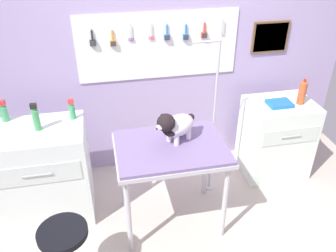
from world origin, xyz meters
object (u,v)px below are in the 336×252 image
dog (175,125)px  grooming_table (171,154)px  grooming_arm (212,127)px  cabinet_right (276,138)px  stool (64,241)px  shampoo_bottle (72,110)px  soda_bottle (302,92)px  counter_left (45,173)px

dog → grooming_table: bearing=-130.4°
grooming_arm → cabinet_right: size_ratio=1.89×
grooming_table → grooming_arm: (0.48, 0.36, -0.01)m
stool → shampoo_bottle: (0.10, 1.00, 0.52)m
shampoo_bottle → grooming_arm: bearing=-5.2°
stool → shampoo_bottle: bearing=84.2°
grooming_table → shampoo_bottle: 0.96m
stool → soda_bottle: 2.58m
shampoo_bottle → grooming_table: bearing=-31.0°
grooming_table → cabinet_right: (1.27, 0.52, -0.33)m
grooming_arm → cabinet_right: 0.87m
stool → soda_bottle: size_ratio=2.26×
grooming_arm → dog: size_ratio=4.04×
soda_bottle → shampoo_bottle: bearing=179.9°
dog → grooming_arm: bearing=35.2°
grooming_table → dog: size_ratio=2.37×
grooming_table → soda_bottle: size_ratio=3.53×
stool → shampoo_bottle: 1.13m
dog → cabinet_right: bearing=20.7°
dog → counter_left: (-1.15, 0.29, -0.54)m
grooming_table → stool: (-0.89, -0.52, -0.26)m
grooming_arm → shampoo_bottle: grooming_arm is taller
cabinet_right → soda_bottle: 0.58m
soda_bottle → grooming_arm: bearing=-173.4°
dog → soda_bottle: dog is taller
stool → dog: bearing=31.4°
grooming_arm → soda_bottle: grooming_arm is taller
cabinet_right → soda_bottle: bearing=-14.8°
soda_bottle → stool: bearing=-157.0°
grooming_arm → counter_left: grooming_arm is taller
grooming_arm → soda_bottle: 0.99m
dog → shampoo_bottle: 0.94m
cabinet_right → soda_bottle: size_ratio=3.17×
dog → soda_bottle: 1.46m
grooming_arm → counter_left: (-1.59, -0.02, -0.28)m
cabinet_right → stool: cabinet_right is taller
counter_left → cabinet_right: bearing=4.2°
grooming_table → counter_left: counter_left is taller
grooming_table → shampoo_bottle: bearing=149.0°
stool → soda_bottle: soda_bottle is taller
grooming_table → dog: bearing=49.6°
dog → cabinet_right: (1.23, 0.46, -0.58)m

